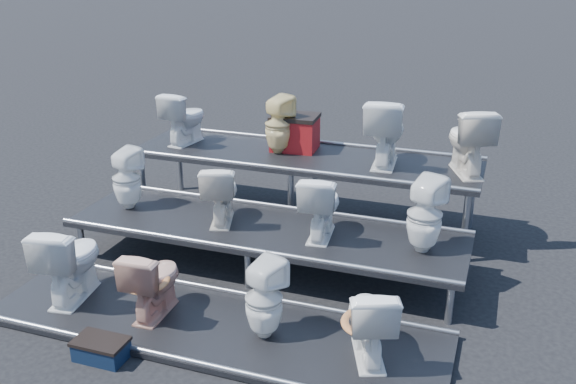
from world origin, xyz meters
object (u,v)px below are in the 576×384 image
(toilet_8, at_px, (185,117))
(toilet_0, at_px, (70,260))
(toilet_7, at_px, (425,215))
(toilet_9, at_px, (278,125))
(toilet_10, at_px, (385,131))
(toilet_6, at_px, (321,205))
(toilet_11, at_px, (468,140))
(toilet_5, at_px, (221,193))
(red_crate, at_px, (295,134))
(toilet_3, at_px, (369,320))
(toilet_1, at_px, (153,281))
(toilet_4, at_px, (127,179))
(toilet_2, at_px, (264,299))
(step_stool, at_px, (101,351))

(toilet_8, bearing_deg, toilet_0, 100.57)
(toilet_7, height_order, toilet_8, toilet_8)
(toilet_7, height_order, toilet_9, toilet_9)
(toilet_7, bearing_deg, toilet_10, -42.88)
(toilet_6, xyz_separation_m, toilet_11, (1.29, 1.30, 0.44))
(toilet_5, distance_m, toilet_8, 1.75)
(toilet_10, relative_size, red_crate, 1.46)
(toilet_5, bearing_deg, toilet_3, 128.03)
(toilet_0, height_order, toilet_8, toilet_8)
(toilet_0, bearing_deg, toilet_5, -135.00)
(toilet_1, bearing_deg, toilet_10, -122.67)
(toilet_0, height_order, toilet_9, toilet_9)
(toilet_4, height_order, toilet_9, toilet_9)
(toilet_6, distance_m, red_crate, 1.71)
(toilet_4, distance_m, red_crate, 2.11)
(toilet_7, bearing_deg, toilet_11, -81.12)
(toilet_2, height_order, toilet_10, toilet_10)
(toilet_5, bearing_deg, red_crate, -119.80)
(toilet_8, height_order, step_stool, toilet_8)
(toilet_6, bearing_deg, toilet_10, -111.97)
(toilet_6, xyz_separation_m, toilet_8, (-2.20, 1.30, 0.40))
(toilet_2, relative_size, toilet_5, 1.10)
(toilet_8, bearing_deg, toilet_4, 95.38)
(toilet_8, height_order, toilet_11, toilet_11)
(toilet_4, relative_size, toilet_9, 0.98)
(toilet_2, bearing_deg, step_stool, 51.48)
(toilet_9, bearing_deg, step_stool, 106.61)
(toilet_3, relative_size, toilet_11, 0.92)
(toilet_5, relative_size, toilet_9, 0.93)
(toilet_6, relative_size, toilet_9, 0.96)
(toilet_9, xyz_separation_m, step_stool, (-0.36, -3.30, -1.14))
(toilet_0, relative_size, toilet_3, 1.12)
(toilet_0, height_order, toilet_7, toilet_7)
(toilet_5, xyz_separation_m, toilet_8, (-1.09, 1.30, 0.41))
(toilet_2, relative_size, toilet_10, 0.91)
(toilet_4, relative_size, toilet_5, 1.06)
(toilet_8, bearing_deg, toilet_7, 165.97)
(toilet_4, height_order, red_crate, red_crate)
(toilet_3, bearing_deg, toilet_2, -21.05)
(toilet_2, bearing_deg, toilet_9, -51.17)
(toilet_4, xyz_separation_m, red_crate, (1.47, 1.50, 0.25))
(red_crate, bearing_deg, toilet_6, -66.14)
(toilet_2, bearing_deg, toilet_7, -110.06)
(toilet_6, xyz_separation_m, red_crate, (-0.79, 1.50, 0.26))
(toilet_1, relative_size, toilet_4, 0.97)
(toilet_11, relative_size, step_stool, 1.78)
(toilet_1, xyz_separation_m, toilet_2, (1.08, 0.00, 0.02))
(toilet_11, bearing_deg, toilet_10, -21.86)
(red_crate, bearing_deg, toilet_10, -13.65)
(toilet_1, distance_m, toilet_7, 2.61)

